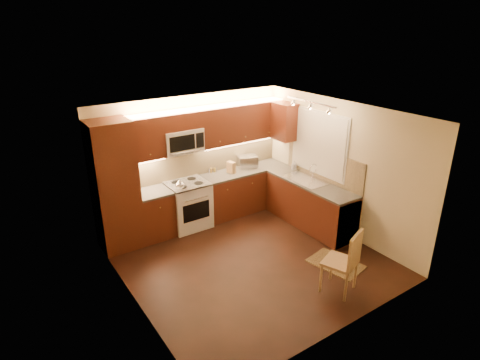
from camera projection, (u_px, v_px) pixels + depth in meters
floor at (251, 260)px, 6.82m from camera, size 4.00×4.00×0.01m
ceiling at (253, 115)px, 5.89m from camera, size 4.00×4.00×0.01m
wall_back at (192, 159)px, 7.89m from camera, size 4.00×0.01×2.50m
wall_front at (349, 248)px, 4.82m from camera, size 4.00×0.01×2.50m
wall_left at (129, 227)px, 5.31m from camera, size 0.01×4.00×2.50m
wall_right at (340, 168)px, 7.40m from camera, size 0.01×4.00×2.50m
pantry at (115, 187)px, 6.83m from camera, size 0.70×0.60×2.30m
base_cab_back_left at (155, 215)px, 7.45m from camera, size 0.62×0.60×0.86m
counter_back_left at (153, 193)px, 7.28m from camera, size 0.62×0.60×0.04m
base_cab_back_right at (244, 190)px, 8.51m from camera, size 1.92×0.60×0.86m
counter_back_right at (244, 171)px, 8.34m from camera, size 1.92×0.60×0.04m
base_cab_right at (310, 205)px, 7.85m from camera, size 0.60×2.00×0.86m
counter_right at (311, 183)px, 7.69m from camera, size 0.60×2.00×0.04m
dishwasher at (336, 218)px, 7.32m from camera, size 0.58×0.60×0.84m
backsplash_back at (208, 158)px, 8.08m from camera, size 3.30×0.02×0.60m
backsplash_right at (323, 165)px, 7.72m from camera, size 0.02×2.00×0.60m
upper_cab_back_left at (145, 138)px, 7.00m from camera, size 0.62×0.35×0.75m
upper_cab_back_right at (241, 122)px, 8.06m from camera, size 1.92×0.35×0.75m
upper_cab_bridge at (180, 121)px, 7.28m from camera, size 0.76×0.35×0.31m
upper_cab_right_corner at (285, 121)px, 8.15m from camera, size 0.35×0.50×0.75m
stove at (188, 205)px, 7.78m from camera, size 0.76×0.65×0.92m
microwave at (182, 141)px, 7.41m from camera, size 0.76×0.38×0.44m
window_frame at (319, 143)px, 7.68m from camera, size 0.03×1.44×1.24m
window_blinds at (318, 143)px, 7.67m from camera, size 0.02×1.36×1.16m
sink at (306, 176)px, 7.77m from camera, size 0.52×0.86×0.15m
faucet at (313, 171)px, 7.83m from camera, size 0.20×0.04×0.30m
track_light_bar at (311, 102)px, 7.02m from camera, size 0.04×1.20×0.03m
kettle at (180, 184)px, 7.30m from camera, size 0.19×0.19×0.19m
toaster_oven at (247, 161)px, 8.45m from camera, size 0.48×0.41×0.24m
knife_block at (231, 167)px, 8.12m from camera, size 0.14×0.19×0.23m
spice_jar_a at (209, 171)px, 8.13m from camera, size 0.05×0.05×0.10m
spice_jar_b at (215, 170)px, 8.18m from camera, size 0.05×0.05×0.09m
spice_jar_c at (216, 169)px, 8.22m from camera, size 0.05×0.05×0.09m
spice_jar_d at (211, 170)px, 8.15m from camera, size 0.05×0.05×0.10m
soap_bottle at (294, 165)px, 8.32m from camera, size 0.10×0.10×0.18m
rug at (336, 264)px, 6.70m from camera, size 0.72×0.95×0.01m
dining_chair at (340, 261)px, 5.89m from camera, size 0.58×0.58×1.02m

